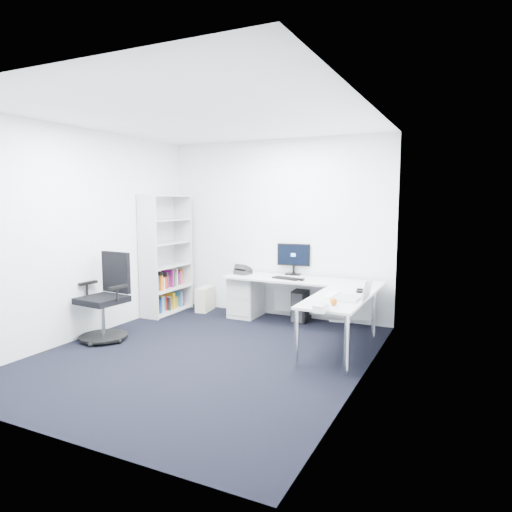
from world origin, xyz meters
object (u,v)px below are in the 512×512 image
at_px(l_desk, 293,306).
at_px(laptop, 348,288).
at_px(bookshelf, 166,254).
at_px(monitor, 293,259).
at_px(task_chair, 102,297).

relative_size(l_desk, laptop, 6.07).
distance_m(bookshelf, monitor, 2.02).
bearing_deg(task_chair, monitor, 55.27).
bearing_deg(l_desk, monitor, 111.19).
bearing_deg(laptop, l_desk, 142.96).
xyz_separation_m(l_desk, task_chair, (-2.03, -1.50, 0.23)).
height_order(task_chair, monitor, monitor).
height_order(bookshelf, laptop, bookshelf).
bearing_deg(monitor, bookshelf, -169.62).
relative_size(monitor, laptop, 1.35).
relative_size(task_chair, monitor, 2.21).
distance_m(task_chair, laptop, 3.08).
height_order(bookshelf, monitor, bookshelf).
bearing_deg(task_chair, bookshelf, 100.60).
height_order(l_desk, bookshelf, bookshelf).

